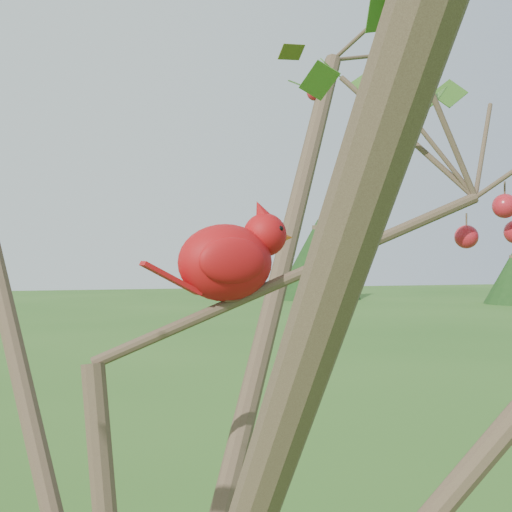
{
  "coord_description": "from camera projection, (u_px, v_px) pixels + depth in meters",
  "views": [
    {
      "loc": [
        -0.07,
        -0.85,
        2.11
      ],
      "look_at": [
        0.19,
        0.09,
        2.11
      ],
      "focal_mm": 45.0,
      "sensor_mm": 36.0,
      "label": 1
    }
  ],
  "objects": [
    {
      "name": "crabapple_tree",
      "position": [
        155.0,
        244.0,
        0.83
      ],
      "size": [
        2.35,
        2.05,
        2.95
      ],
      "color": "#3F2D21",
      "rests_on": "ground"
    },
    {
      "name": "cardinal",
      "position": [
        230.0,
        259.0,
        0.96
      ],
      "size": [
        0.24,
        0.13,
        0.17
      ],
      "rotation": [
        0.0,
        0.0,
        0.13
      ],
      "color": "#A40E12",
      "rests_on": "ground"
    },
    {
      "name": "distant_trees",
      "position": [
        168.0,
        267.0,
        26.2
      ],
      "size": [
        39.78,
        11.53,
        3.87
      ],
      "color": "#3F2D21",
      "rests_on": "ground"
    }
  ]
}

